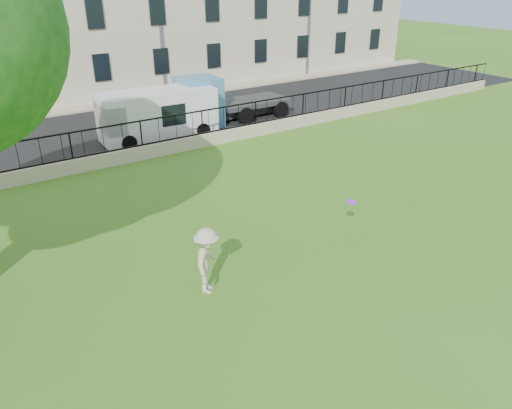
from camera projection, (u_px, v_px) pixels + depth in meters
ground at (322, 289)px, 13.12m from camera, size 120.00×120.00×0.00m
retaining_wall at (143, 152)px, 21.95m from camera, size 50.00×0.40×0.60m
iron_railing at (141, 133)px, 21.59m from camera, size 50.00×0.05×1.13m
street at (108, 132)px, 25.59m from camera, size 60.00×9.00×0.01m
sidewalk at (78, 109)px, 29.45m from camera, size 60.00×1.40×0.12m
man at (207, 261)px, 12.69m from camera, size 1.28×1.33×1.82m
frisbee at (351, 202)px, 14.75m from camera, size 0.33×0.33×0.12m
white_van at (158, 114)px, 24.31m from camera, size 5.63×2.42×2.32m
blue_truck at (232, 97)px, 27.08m from camera, size 6.10×2.22×2.55m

